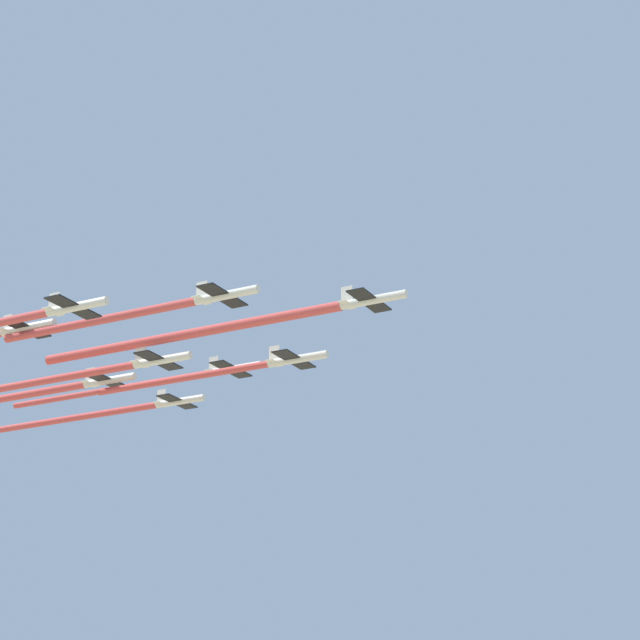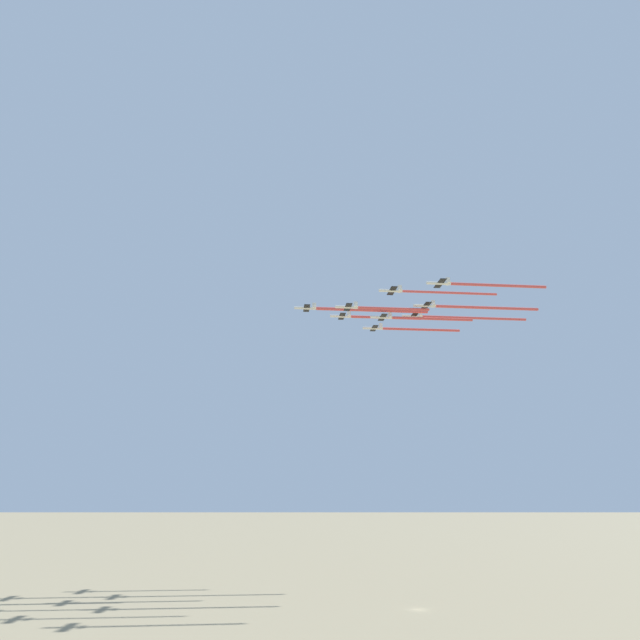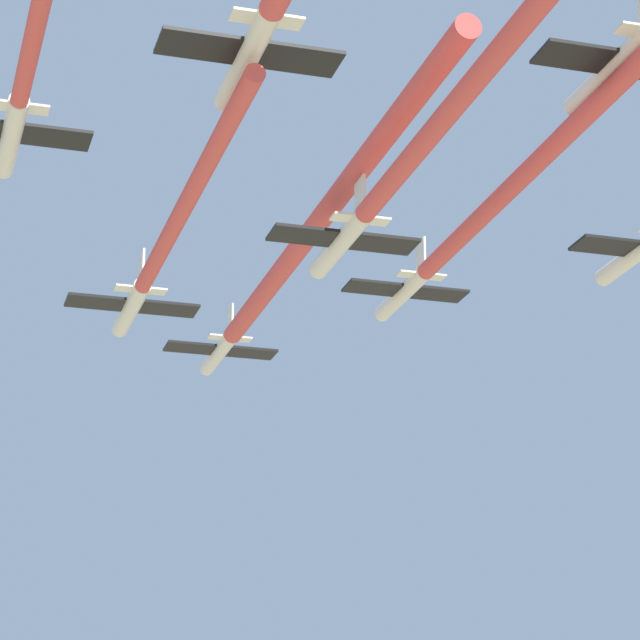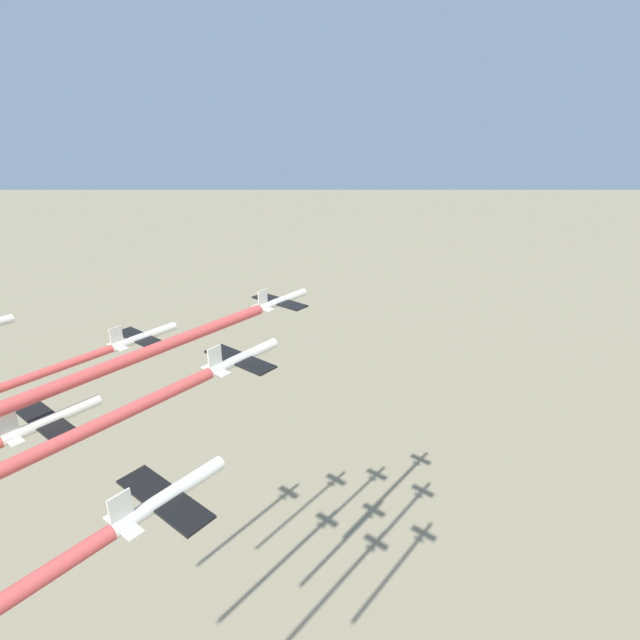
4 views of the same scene
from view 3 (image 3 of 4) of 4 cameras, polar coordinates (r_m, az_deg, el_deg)
name	(u,v)px [view 3 (image 3 of 4)]	position (r m, az deg, el deg)	size (l,w,h in m)	color
jet_0	(220,351)	(121.76, -3.79, -1.16)	(9.20, 9.43, 3.22)	silver
jet_1	(132,306)	(103.56, -7.11, 0.53)	(9.20, 9.43, 3.22)	silver
jet_2	(404,291)	(109.14, 3.20, 1.08)	(9.20, 9.43, 3.22)	silver
jet_3	(12,133)	(88.58, -11.53, 6.90)	(9.20, 9.43, 3.22)	silver
jet_4	(342,240)	(90.12, 0.84, 3.02)	(9.20, 9.43, 3.22)	silver
jet_5	(639,250)	(97.91, 11.93, 2.59)	(9.20, 9.43, 3.22)	silver
jet_7	(249,54)	(74.05, -2.71, 9.97)	(9.20, 9.43, 3.22)	silver
jet_8	(616,64)	(81.45, 11.09, 9.44)	(9.20, 9.43, 3.22)	silver
smoke_trail_0	(322,217)	(95.06, 0.09, 3.89)	(21.49, 45.97, 1.40)	#D84C47
smoke_trail_1	(190,196)	(85.44, -4.92, 4.66)	(13.37, 28.33, 1.03)	#D84C47
smoke_trail_2	(519,180)	(91.28, 7.51, 5.25)	(14.34, 30.23, 1.20)	#D84C47
smoke_trail_4	(487,67)	(70.79, 6.29, 9.45)	(15.86, 33.73, 1.15)	#D84C47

